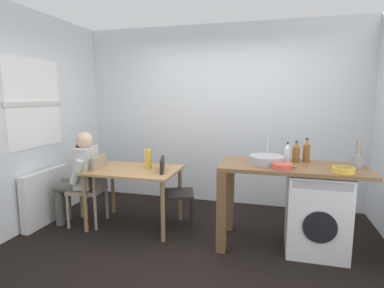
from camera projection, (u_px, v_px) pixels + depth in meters
ground_plane at (190, 253)px, 3.25m from camera, size 5.46×5.46×0.00m
wall_back at (220, 116)px, 4.71m from camera, size 4.60×0.10×2.70m
wall_window_side at (13, 121)px, 3.60m from camera, size 0.12×3.80×2.70m
radiator at (46, 197)px, 4.00m from camera, size 0.10×0.80×0.70m
dining_table at (134, 177)px, 3.86m from camera, size 1.10×0.76×0.74m
chair_person_seat at (92, 186)px, 3.94m from camera, size 0.45×0.45×0.90m
chair_opposite at (171, 189)px, 3.79m from camera, size 0.50×0.50×0.90m
seated_person at (80, 173)px, 3.93m from camera, size 0.53×0.53×1.20m
kitchen_counter at (271, 178)px, 3.32m from camera, size 1.50×0.68×0.92m
washing_machine at (316, 212)px, 3.25m from camera, size 0.60×0.61×0.86m
sink_basin at (267, 160)px, 3.31m from camera, size 0.38×0.38×0.09m
tap at (268, 148)px, 3.46m from camera, size 0.02×0.02×0.28m
bottle_tall_green at (287, 153)px, 3.39m from camera, size 0.06×0.06×0.22m
bottle_squat_brown at (296, 153)px, 3.38m from camera, size 0.08×0.08×0.24m
bottle_clear_small at (306, 151)px, 3.40m from camera, size 0.07×0.07×0.27m
mixing_bowl at (282, 166)px, 3.08m from camera, size 0.20×0.20×0.06m
utensil_crock at (357, 161)px, 3.12m from camera, size 0.11×0.11×0.30m
colander at (343, 170)px, 2.92m from camera, size 0.20×0.20×0.06m
vase at (148, 159)px, 3.89m from camera, size 0.09×0.09×0.24m
scissors at (288, 167)px, 3.16m from camera, size 0.15×0.06×0.01m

